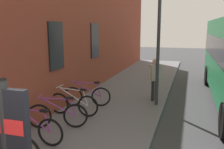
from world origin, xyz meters
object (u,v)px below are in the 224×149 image
object	(u,v)px
bicycle_far_end	(58,115)
street_lamp	(159,25)
pedestrian_crossing_street	(155,75)
bicycle_leaning_wall	(6,148)
bicycle_mid_rack	(32,129)
bicycle_beside_lamp	(87,96)
bicycle_nearest_sign	(73,104)

from	to	relation	value
bicycle_far_end	street_lamp	xyz separation A→B (m)	(3.08, -2.44, 2.59)
pedestrian_crossing_street	bicycle_leaning_wall	bearing A→B (deg)	157.77
bicycle_mid_rack	bicycle_beside_lamp	bearing A→B (deg)	-1.96
bicycle_beside_lamp	pedestrian_crossing_street	distance (m)	2.78
bicycle_far_end	bicycle_beside_lamp	size ratio (longest dim) A/B	0.98
bicycle_leaning_wall	bicycle_far_end	distance (m)	2.09
bicycle_mid_rack	bicycle_far_end	xyz separation A→B (m)	(1.06, -0.11, -0.00)
bicycle_mid_rack	street_lamp	size ratio (longest dim) A/B	0.35
bicycle_mid_rack	street_lamp	xyz separation A→B (m)	(4.14, -2.55, 2.59)
bicycle_beside_lamp	street_lamp	xyz separation A→B (m)	(0.94, -2.44, 2.59)
bicycle_nearest_sign	street_lamp	distance (m)	4.09
bicycle_far_end	pedestrian_crossing_street	bearing A→B (deg)	-32.41
bicycle_mid_rack	bicycle_far_end	bearing A→B (deg)	-5.89
bicycle_leaning_wall	bicycle_far_end	size ratio (longest dim) A/B	1.05
bicycle_nearest_sign	pedestrian_crossing_street	distance (m)	3.48
bicycle_leaning_wall	street_lamp	distance (m)	6.29
bicycle_far_end	street_lamp	bearing A→B (deg)	-38.36
bicycle_leaning_wall	pedestrian_crossing_street	bearing A→B (deg)	-22.23
bicycle_leaning_wall	bicycle_nearest_sign	world-z (taller)	same
bicycle_leaning_wall	bicycle_beside_lamp	bearing A→B (deg)	-0.53
bicycle_far_end	bicycle_beside_lamp	xyz separation A→B (m)	(2.14, -0.00, 0.00)
bicycle_nearest_sign	pedestrian_crossing_street	world-z (taller)	pedestrian_crossing_street
bicycle_mid_rack	bicycle_nearest_sign	bearing A→B (deg)	-1.76
bicycle_far_end	bicycle_leaning_wall	bearing A→B (deg)	178.92
bicycle_leaning_wall	bicycle_beside_lamp	xyz separation A→B (m)	(4.23, -0.04, 0.00)
bicycle_far_end	bicycle_beside_lamp	distance (m)	2.14
bicycle_beside_lamp	street_lamp	bearing A→B (deg)	-69.00
bicycle_leaning_wall	bicycle_mid_rack	xyz separation A→B (m)	(1.03, 0.07, 0.00)
bicycle_beside_lamp	pedestrian_crossing_street	world-z (taller)	pedestrian_crossing_street
bicycle_nearest_sign	bicycle_mid_rack	bearing A→B (deg)	178.24
pedestrian_crossing_street	bicycle_mid_rack	bearing A→B (deg)	152.79
bicycle_mid_rack	bicycle_far_end	world-z (taller)	same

